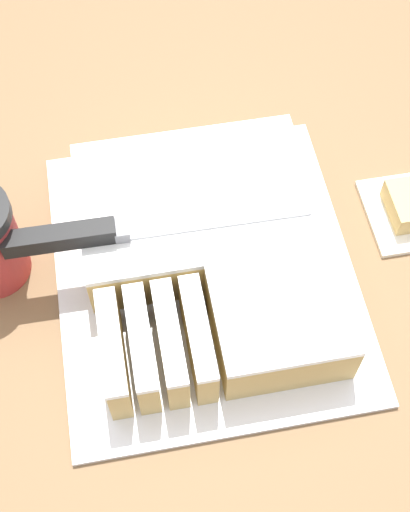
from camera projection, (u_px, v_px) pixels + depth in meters
name	position (u px, v px, depth m)	size (l,w,h in m)	color
ground_plane	(216.00, 460.00, 1.62)	(8.00, 8.00, 0.00)	#7F705B
countertop	(220.00, 390.00, 1.23)	(1.40, 1.10, 0.92)	brown
cake_board	(205.00, 272.00, 0.82)	(0.34, 0.39, 0.01)	silver
cake	(208.00, 251.00, 0.79)	(0.26, 0.31, 0.07)	tan
knife	(93.00, 234.00, 0.75)	(0.33, 0.03, 0.02)	silver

